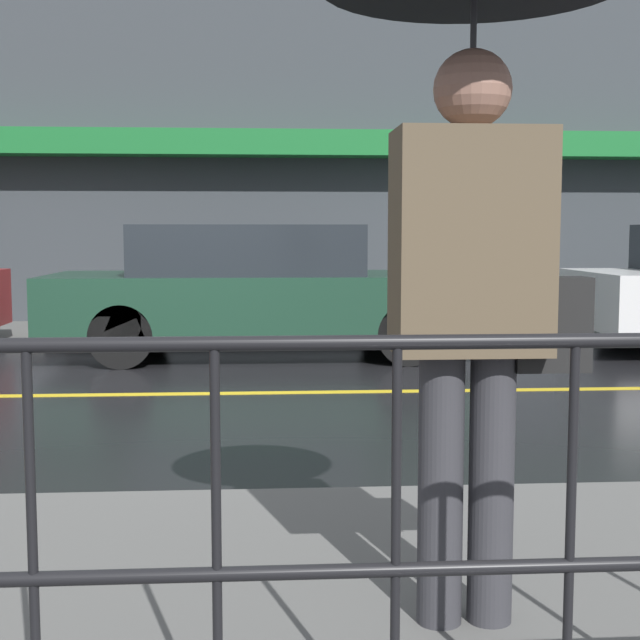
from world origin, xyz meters
TOP-DOWN VIEW (x-y plane):
  - ground_plane at (0.00, 0.00)m, footprint 80.00×80.00m
  - sidewalk_near at (0.00, -4.47)m, footprint 28.00×2.50m
  - sidewalk_far at (0.00, 4.27)m, footprint 28.00×2.10m
  - lane_marking at (0.00, 0.00)m, footprint 25.20×0.12m
  - building_storefront at (0.00, 5.45)m, footprint 28.00×0.85m
  - pedestrian at (1.41, -4.77)m, footprint 0.95×0.95m
  - car_dark_green at (0.75, 2.32)m, footprint 4.70×1.86m

SIDE VIEW (x-z plane):
  - ground_plane at x=0.00m, z-range 0.00..0.00m
  - lane_marking at x=0.00m, z-range 0.00..0.01m
  - sidewalk_near at x=0.00m, z-range 0.00..0.11m
  - sidewalk_far at x=0.00m, z-range 0.00..0.11m
  - car_dark_green at x=0.75m, z-range 0.02..1.47m
  - pedestrian at x=1.41m, z-range 0.64..2.86m
  - building_storefront at x=0.00m, z-range -0.01..5.65m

